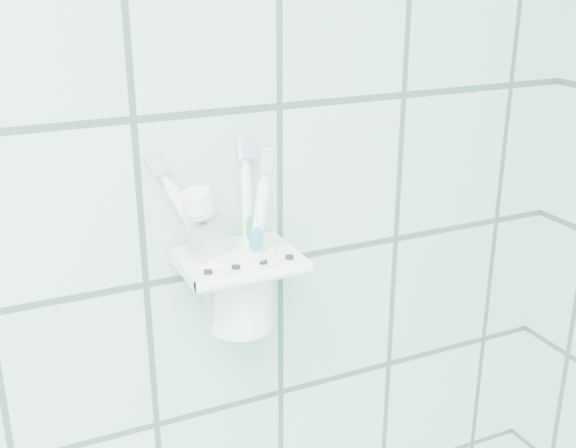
# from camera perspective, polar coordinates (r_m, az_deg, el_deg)

# --- Properties ---
(holder_bracket) EXTENTS (0.11, 0.10, 0.03)m
(holder_bracket) POSITION_cam_1_polar(r_m,az_deg,el_deg) (0.70, -4.01, -2.95)
(holder_bracket) COLOR white
(holder_bracket) RESTS_ON wall_back
(cup) EXTENTS (0.07, 0.07, 0.08)m
(cup) POSITION_cam_1_polar(r_m,az_deg,el_deg) (0.72, -3.84, -4.78)
(cup) COLOR white
(cup) RESTS_ON holder_bracket
(toothbrush_pink) EXTENTS (0.08, 0.05, 0.19)m
(toothbrush_pink) POSITION_cam_1_polar(r_m,az_deg,el_deg) (0.70, -3.42, -0.29)
(toothbrush_pink) COLOR white
(toothbrush_pink) RESTS_ON cup
(toothbrush_blue) EXTENTS (0.03, 0.05, 0.18)m
(toothbrush_blue) POSITION_cam_1_polar(r_m,az_deg,el_deg) (0.69, -3.06, -0.98)
(toothbrush_blue) COLOR white
(toothbrush_blue) RESTS_ON cup
(toothbrush_orange) EXTENTS (0.04, 0.02, 0.18)m
(toothbrush_orange) POSITION_cam_1_polar(r_m,az_deg,el_deg) (0.68, -3.58, -1.40)
(toothbrush_orange) COLOR white
(toothbrush_orange) RESTS_ON cup
(toothpaste_tube) EXTENTS (0.06, 0.04, 0.15)m
(toothpaste_tube) POSITION_cam_1_polar(r_m,az_deg,el_deg) (0.70, -4.95, -1.47)
(toothpaste_tube) COLOR silver
(toothpaste_tube) RESTS_ON cup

